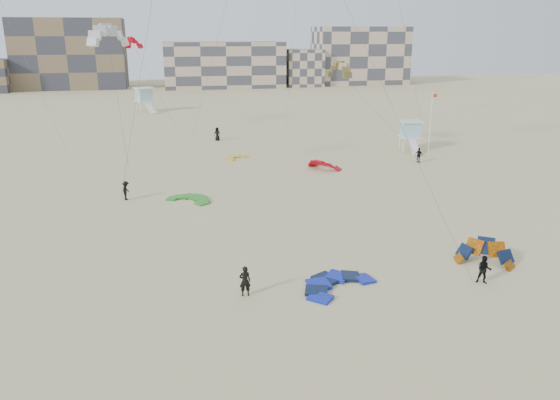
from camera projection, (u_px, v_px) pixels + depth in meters
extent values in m
plane|color=#CBBD88|center=(297.00, 327.00, 27.56)|extent=(320.00, 320.00, 0.00)
imported|color=black|center=(245.00, 281.00, 30.62)|extent=(0.66, 0.43, 1.79)
imported|color=black|center=(484.00, 270.00, 32.14)|extent=(1.05, 0.97, 1.73)
imported|color=black|center=(126.00, 191.00, 48.35)|extent=(0.90, 1.24, 1.72)
imported|color=black|center=(419.00, 155.00, 62.41)|extent=(0.88, 1.06, 1.70)
imported|color=black|center=(217.00, 134.00, 75.22)|extent=(1.06, 0.90, 1.84)
imported|color=black|center=(407.00, 127.00, 80.66)|extent=(1.26, 1.72, 1.80)
cylinder|color=#3F3F3F|center=(139.00, 85.00, 45.05)|extent=(4.14, 2.93, 18.24)
cylinder|color=#3F3F3F|center=(373.00, 63.00, 40.48)|extent=(1.64, 29.74, 22.22)
cylinder|color=#3F3F3F|center=(119.00, 107.00, 52.48)|extent=(0.85, 0.83, 12.84)
cylinder|color=#3F3F3F|center=(220.00, 27.00, 65.82)|extent=(8.02, 2.16, 27.79)
cylinder|color=#3F3F3F|center=(377.00, 113.00, 62.53)|extent=(6.91, 8.49, 8.93)
cylinder|color=#3F3F3F|center=(407.00, 43.00, 75.49)|extent=(10.19, 7.68, 23.96)
cylinder|color=#3F3F3F|center=(29.00, 66.00, 64.07)|extent=(8.28, 10.48, 19.12)
cylinder|color=#3F3F3F|center=(293.00, 43.00, 76.47)|extent=(2.65, 2.89, 23.92)
cylinder|color=#3F3F3F|center=(155.00, 86.00, 79.35)|extent=(5.59, 4.33, 11.75)
cube|color=white|center=(410.00, 137.00, 68.82)|extent=(2.97, 2.97, 0.13)
cube|color=#9EC6D8|center=(410.00, 129.00, 68.53)|extent=(2.44, 2.44, 1.82)
cube|color=white|center=(411.00, 121.00, 68.24)|extent=(3.08, 3.08, 0.15)
cube|color=white|center=(418.00, 147.00, 66.77)|extent=(1.36, 2.71, 1.51)
cube|color=white|center=(144.00, 101.00, 102.60)|extent=(3.99, 3.99, 0.15)
cube|color=#9EC6D8|center=(144.00, 94.00, 102.25)|extent=(3.27, 3.27, 2.19)
cube|color=white|center=(143.00, 88.00, 101.91)|extent=(4.13, 4.13, 0.18)
cube|color=white|center=(144.00, 108.00, 100.14)|extent=(2.17, 3.29, 1.81)
cylinder|color=white|center=(430.00, 124.00, 64.87)|extent=(0.10, 0.10, 7.70)
cube|color=#AC4016|center=(435.00, 96.00, 63.94)|extent=(0.58, 0.02, 0.39)
cube|color=brown|center=(71.00, 54.00, 144.62)|extent=(28.00, 14.00, 18.00)
cube|color=#C3AA8F|center=(223.00, 65.00, 149.47)|extent=(32.00, 16.00, 12.00)
cube|color=#C3AA8F|center=(360.00, 56.00, 158.48)|extent=(26.00, 14.00, 16.00)
cube|color=#C3AA8F|center=(303.00, 68.00, 152.14)|extent=(10.00, 10.00, 10.00)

